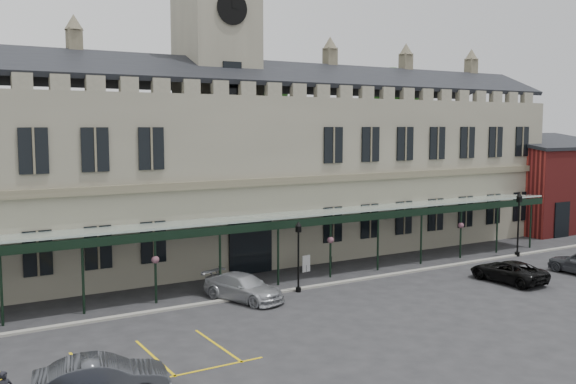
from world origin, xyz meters
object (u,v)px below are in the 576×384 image
clock_tower (217,83)px  car_van (508,271)px  sign_board (306,264)px  car_left_b (102,379)px  traffic_cone (521,278)px  car_taxi (243,287)px  lamp_post_right (519,219)px  lamp_post_mid (298,250)px  station_building (218,174)px

clock_tower → car_van: 23.91m
sign_board → car_left_b: size_ratio=0.24×
traffic_cone → car_taxi: car_taxi is taller
clock_tower → traffic_cone: bearing=-50.8°
clock_tower → lamp_post_right: 25.03m
lamp_post_mid → traffic_cone: (13.26, -5.58, -2.22)m
lamp_post_mid → car_van: lamp_post_mid is taller
traffic_cone → car_taxi: bearing=161.5°
traffic_cone → car_van: size_ratio=0.13×
station_building → car_taxi: bearing=-108.0°
traffic_cone → car_van: 0.90m
traffic_cone → lamp_post_right: bearing=40.8°
clock_tower → car_taxi: clock_tower is taller
lamp_post_right → sign_board: 17.38m
station_building → lamp_post_mid: (0.19, -10.81, -3.92)m
traffic_cone → sign_board: sign_board is taller
station_building → lamp_post_right: station_building is taller
traffic_cone → sign_board: (-9.96, 9.81, 0.24)m
lamp_post_right → traffic_cone: size_ratio=7.42×
lamp_post_mid → sign_board: lamp_post_mid is taller
clock_tower → sign_board: size_ratio=21.59×
station_building → traffic_cone: 22.06m
traffic_cone → car_left_b: size_ratio=0.14×
clock_tower → traffic_cone: 24.81m
station_building → clock_tower: size_ratio=2.42×
lamp_post_right → car_taxi: bearing=-179.5°
clock_tower → traffic_cone: clock_tower is taller
car_van → lamp_post_right: bearing=-147.0°
car_van → car_taxi: bearing=-19.2°
station_building → lamp_post_right: size_ratio=12.19×
traffic_cone → lamp_post_mid: bearing=157.2°
clock_tower → lamp_post_right: clock_tower is taller
sign_board → lamp_post_mid: bearing=-135.3°
station_building → car_left_b: 25.17m
clock_tower → car_van: size_ratio=4.94×
lamp_post_right → lamp_post_mid: bearing=-179.2°
lamp_post_mid → car_left_b: lamp_post_mid is taller
car_left_b → car_van: (27.08, 4.39, -0.10)m
station_building → car_van: station_building is taller
station_building → car_left_b: station_building is taller
lamp_post_mid → sign_board: 5.72m
car_left_b → lamp_post_right: bearing=-63.0°
lamp_post_right → sign_board: size_ratio=4.29×
sign_board → car_van: car_van is taller
clock_tower → car_left_b: bearing=-124.9°
traffic_cone → car_taxi: (-16.94, 5.65, 0.42)m
clock_tower → lamp_post_right: (20.25, -10.60, -10.19)m
station_building → lamp_post_mid: station_building is taller
lamp_post_mid → car_taxi: size_ratio=0.83×
traffic_cone → car_van: bearing=122.5°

